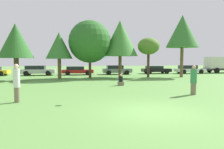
{
  "coord_description": "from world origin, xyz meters",
  "views": [
    {
      "loc": [
        -2.93,
        -8.11,
        2.16
      ],
      "look_at": [
        -0.86,
        4.0,
        1.27
      ],
      "focal_mm": 33.98,
      "sensor_mm": 36.0,
      "label": 1
    }
  ],
  "objects_px": {
    "parked_car_white": "(189,69)",
    "delivery_truck_blue": "(222,64)",
    "parked_car_silver": "(38,70)",
    "bystander_sitting": "(121,81)",
    "parked_car_grey": "(116,70)",
    "tree_2": "(90,42)",
    "tree_1": "(59,46)",
    "tree_3": "(120,38)",
    "person_thrower": "(17,83)",
    "tree_5": "(182,31)",
    "tree_4": "(148,47)",
    "parked_car_black": "(156,69)",
    "parked_car_red": "(77,70)",
    "tree_0": "(16,41)",
    "person_catcher": "(194,80)",
    "frisbee": "(105,58)"
  },
  "relations": [
    {
      "from": "tree_1",
      "to": "parked_car_grey",
      "type": "xyz_separation_m",
      "value": [
        7.49,
        5.62,
        -2.96
      ]
    },
    {
      "from": "person_catcher",
      "to": "parked_car_grey",
      "type": "height_order",
      "value": "person_catcher"
    },
    {
      "from": "tree_2",
      "to": "tree_4",
      "type": "relative_size",
      "value": 1.39
    },
    {
      "from": "person_catcher",
      "to": "parked_car_white",
      "type": "distance_m",
      "value": 20.34
    },
    {
      "from": "person_catcher",
      "to": "parked_car_red",
      "type": "height_order",
      "value": "person_catcher"
    },
    {
      "from": "frisbee",
      "to": "tree_1",
      "type": "bearing_deg",
      "value": 104.42
    },
    {
      "from": "person_thrower",
      "to": "parked_car_grey",
      "type": "height_order",
      "value": "person_thrower"
    },
    {
      "from": "tree_1",
      "to": "tree_3",
      "type": "xyz_separation_m",
      "value": [
        6.94,
        0.51,
        0.96
      ]
    },
    {
      "from": "tree_2",
      "to": "tree_3",
      "type": "relative_size",
      "value": 0.98
    },
    {
      "from": "frisbee",
      "to": "tree_2",
      "type": "xyz_separation_m",
      "value": [
        0.05,
        13.18,
        1.89
      ]
    },
    {
      "from": "tree_3",
      "to": "parked_car_white",
      "type": "height_order",
      "value": "tree_3"
    },
    {
      "from": "tree_0",
      "to": "delivery_truck_blue",
      "type": "height_order",
      "value": "tree_0"
    },
    {
      "from": "tree_1",
      "to": "parked_car_silver",
      "type": "distance_m",
      "value": 7.13
    },
    {
      "from": "tree_0",
      "to": "tree_5",
      "type": "height_order",
      "value": "tree_5"
    },
    {
      "from": "frisbee",
      "to": "tree_3",
      "type": "bearing_deg",
      "value": 74.94
    },
    {
      "from": "tree_0",
      "to": "tree_3",
      "type": "relative_size",
      "value": 0.86
    },
    {
      "from": "tree_2",
      "to": "parked_car_grey",
      "type": "height_order",
      "value": "tree_2"
    },
    {
      "from": "tree_4",
      "to": "parked_car_black",
      "type": "height_order",
      "value": "tree_4"
    },
    {
      "from": "parked_car_red",
      "to": "parked_car_grey",
      "type": "xyz_separation_m",
      "value": [
        5.55,
        -0.04,
        0.06
      ]
    },
    {
      "from": "parked_car_red",
      "to": "parked_car_white",
      "type": "relative_size",
      "value": 0.97
    },
    {
      "from": "person_thrower",
      "to": "tree_5",
      "type": "height_order",
      "value": "tree_5"
    },
    {
      "from": "tree_5",
      "to": "parked_car_grey",
      "type": "distance_m",
      "value": 10.24
    },
    {
      "from": "frisbee",
      "to": "parked_car_silver",
      "type": "distance_m",
      "value": 19.74
    },
    {
      "from": "person_thrower",
      "to": "parked_car_silver",
      "type": "relative_size",
      "value": 0.43
    },
    {
      "from": "parked_car_silver",
      "to": "parked_car_white",
      "type": "height_order",
      "value": "parked_car_silver"
    },
    {
      "from": "person_thrower",
      "to": "bystander_sitting",
      "type": "distance_m",
      "value": 8.84
    },
    {
      "from": "parked_car_grey",
      "to": "parked_car_white",
      "type": "height_order",
      "value": "parked_car_grey"
    },
    {
      "from": "person_thrower",
      "to": "delivery_truck_blue",
      "type": "xyz_separation_m",
      "value": [
        25.89,
        19.24,
        0.34
      ]
    },
    {
      "from": "tree_2",
      "to": "parked_car_black",
      "type": "height_order",
      "value": "tree_2"
    },
    {
      "from": "frisbee",
      "to": "tree_3",
      "type": "xyz_separation_m",
      "value": [
        3.62,
        13.44,
        2.35
      ]
    },
    {
      "from": "bystander_sitting",
      "to": "parked_car_black",
      "type": "relative_size",
      "value": 0.22
    },
    {
      "from": "parked_car_white",
      "to": "delivery_truck_blue",
      "type": "bearing_deg",
      "value": 8.87
    },
    {
      "from": "bystander_sitting",
      "to": "tree_2",
      "type": "distance_m",
      "value": 8.42
    },
    {
      "from": "frisbee",
      "to": "tree_3",
      "type": "relative_size",
      "value": 0.04
    },
    {
      "from": "parked_car_grey",
      "to": "parked_car_black",
      "type": "bearing_deg",
      "value": 6.98
    },
    {
      "from": "person_thrower",
      "to": "parked_car_white",
      "type": "relative_size",
      "value": 0.43
    },
    {
      "from": "delivery_truck_blue",
      "to": "tree_5",
      "type": "bearing_deg",
      "value": -145.87
    },
    {
      "from": "tree_5",
      "to": "parked_car_black",
      "type": "distance_m",
      "value": 8.11
    },
    {
      "from": "tree_4",
      "to": "delivery_truck_blue",
      "type": "bearing_deg",
      "value": 23.37
    },
    {
      "from": "tree_2",
      "to": "delivery_truck_blue",
      "type": "relative_size",
      "value": 1.05
    },
    {
      "from": "person_thrower",
      "to": "parked_car_white",
      "type": "distance_m",
      "value": 27.1
    },
    {
      "from": "tree_0",
      "to": "tree_1",
      "type": "bearing_deg",
      "value": 16.82
    },
    {
      "from": "person_catcher",
      "to": "parked_car_black",
      "type": "distance_m",
      "value": 19.02
    },
    {
      "from": "tree_1",
      "to": "parked_car_black",
      "type": "bearing_deg",
      "value": 24.47
    },
    {
      "from": "tree_2",
      "to": "parked_car_grey",
      "type": "xyz_separation_m",
      "value": [
        4.12,
        5.38,
        -3.46
      ]
    },
    {
      "from": "tree_3",
      "to": "parked_car_white",
      "type": "bearing_deg",
      "value": 23.31
    },
    {
      "from": "tree_1",
      "to": "parked_car_red",
      "type": "distance_m",
      "value": 6.7
    },
    {
      "from": "person_catcher",
      "to": "tree_0",
      "type": "distance_m",
      "value": 17.29
    },
    {
      "from": "bystander_sitting",
      "to": "parked_car_grey",
      "type": "xyz_separation_m",
      "value": [
        2.06,
        12.63,
        0.29
      ]
    },
    {
      "from": "frisbee",
      "to": "delivery_truck_blue",
      "type": "relative_size",
      "value": 0.04
    }
  ]
}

